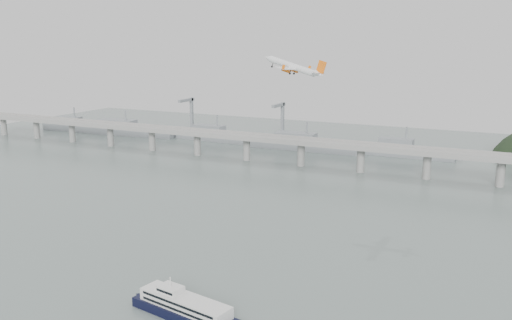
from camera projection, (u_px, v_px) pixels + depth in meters
The scene contains 5 objects.
ground at pixel (205, 256), 257.42m from camera, with size 900.00×900.00×0.00m, color slate.
bridge at pixel (335, 148), 429.66m from camera, with size 800.00×22.00×23.90m.
distant_fleet at pixel (210, 135), 555.56m from camera, with size 453.00×60.90×40.00m.
ferry at pixel (185, 308), 198.68m from camera, with size 74.68×22.32×14.15m.
airliner at pixel (294, 67), 306.87m from camera, with size 39.39×35.50×13.43m.
Camera 1 is at (128.30, -206.52, 99.10)m, focal length 38.00 mm.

